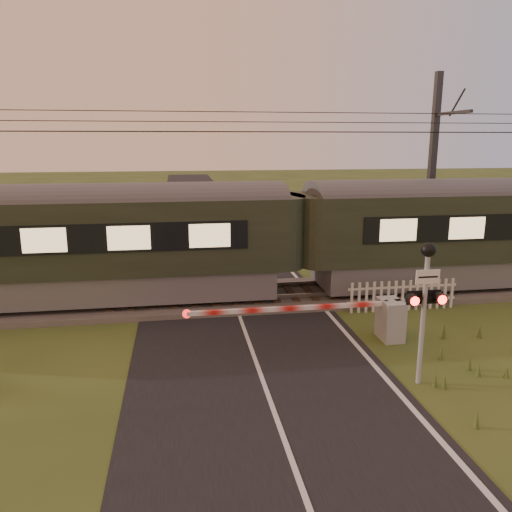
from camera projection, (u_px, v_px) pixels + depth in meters
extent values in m
plane|color=#36481B|center=(267.00, 394.00, 10.55)|extent=(160.00, 160.00, 0.00)
cube|color=black|center=(267.00, 394.00, 10.54)|extent=(6.00, 140.00, 0.02)
cube|color=#47423D|center=(233.00, 298.00, 16.79)|extent=(140.00, 3.40, 0.24)
cube|color=slate|center=(236.00, 299.00, 16.05)|extent=(140.00, 0.08, 0.14)
cube|color=slate|center=(231.00, 286.00, 17.43)|extent=(140.00, 0.08, 0.14)
cube|color=#2D2116|center=(233.00, 294.00, 16.76)|extent=(0.24, 2.20, 0.06)
cylinder|color=black|center=(232.00, 132.00, 15.26)|extent=(120.00, 0.02, 0.02)
cylinder|color=black|center=(230.00, 132.00, 15.84)|extent=(120.00, 0.02, 0.02)
cylinder|color=black|center=(231.00, 112.00, 15.42)|extent=(120.00, 0.02, 0.02)
cylinder|color=black|center=(231.00, 122.00, 15.49)|extent=(120.00, 0.02, 0.02)
cube|color=gray|center=(390.00, 320.00, 13.38)|extent=(0.54, 0.84, 1.09)
cylinder|color=gray|center=(385.00, 320.00, 13.36)|extent=(0.12, 0.12, 1.09)
cube|color=gray|center=(411.00, 302.00, 13.36)|extent=(0.89, 0.16, 0.16)
cube|color=red|center=(289.00, 308.00, 12.86)|extent=(5.26, 0.11, 0.11)
cylinder|color=red|center=(187.00, 314.00, 12.46)|extent=(0.22, 0.04, 0.22)
cylinder|color=gray|center=(423.00, 321.00, 10.72)|extent=(0.11, 0.11, 2.88)
cube|color=white|center=(428.00, 277.00, 10.43)|extent=(0.53, 0.03, 0.31)
sphere|color=black|center=(429.00, 250.00, 10.36)|extent=(0.31, 0.31, 0.31)
cube|color=black|center=(425.00, 298.00, 10.60)|extent=(0.72, 0.06, 0.06)
cylinder|color=#FF140C|center=(415.00, 301.00, 10.38)|extent=(0.19, 0.02, 0.19)
cylinder|color=#FF140C|center=(442.00, 300.00, 10.47)|extent=(0.19, 0.02, 0.19)
cube|color=black|center=(424.00, 297.00, 10.65)|extent=(0.77, 0.02, 0.31)
cube|color=silver|center=(402.00, 300.00, 15.70)|extent=(3.57, 0.04, 0.06)
cube|color=silver|center=(403.00, 287.00, 15.61)|extent=(3.57, 0.04, 0.06)
cube|color=#2D2D30|center=(431.00, 176.00, 19.35)|extent=(0.24, 0.24, 7.74)
cube|color=#2D2D30|center=(452.00, 113.00, 17.72)|extent=(0.11, 2.40, 0.11)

